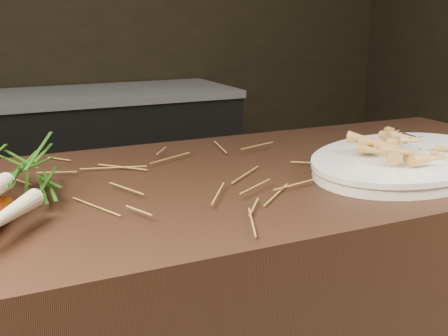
{
  "coord_description": "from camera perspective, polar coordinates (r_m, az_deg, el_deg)",
  "views": [
    {
      "loc": [
        -0.12,
        -0.69,
        1.22
      ],
      "look_at": [
        0.28,
        0.16,
        0.96
      ],
      "focal_mm": 45.0,
      "sensor_mm": 36.0,
      "label": 1
    }
  ],
  "objects": [
    {
      "name": "roasted_veg_heap",
      "position": [
        1.24,
        18.03,
        2.38
      ],
      "size": [
        0.29,
        0.26,
        0.06
      ],
      "primitive_type": null,
      "rotation": [
        0.0,
        0.0,
        0.4
      ],
      "color": "#B6893C",
      "rests_on": "serving_platter"
    },
    {
      "name": "back_counter",
      "position": [
        3.0,
        -16.27,
        -0.64
      ],
      "size": [
        1.82,
        0.62,
        0.84
      ],
      "color": "black",
      "rests_on": "ground"
    },
    {
      "name": "serving_platter",
      "position": [
        1.25,
        17.88,
        0.55
      ],
      "size": [
        0.59,
        0.5,
        0.03
      ],
      "primitive_type": null,
      "rotation": [
        0.0,
        0.0,
        0.4
      ],
      "color": "white",
      "rests_on": "main_counter"
    },
    {
      "name": "straw_bedding",
      "position": [
        1.04,
        -17.45,
        -2.6
      ],
      "size": [
        1.4,
        0.6,
        0.02
      ],
      "primitive_type": null,
      "color": "brown",
      "rests_on": "main_counter"
    },
    {
      "name": "serving_fork",
      "position": [
        1.4,
        21.74,
        2.38
      ],
      "size": [
        0.03,
        0.19,
        0.0
      ],
      "primitive_type": "cube",
      "rotation": [
        0.0,
        0.0,
        -0.08
      ],
      "color": "silver",
      "rests_on": "serving_platter"
    }
  ]
}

